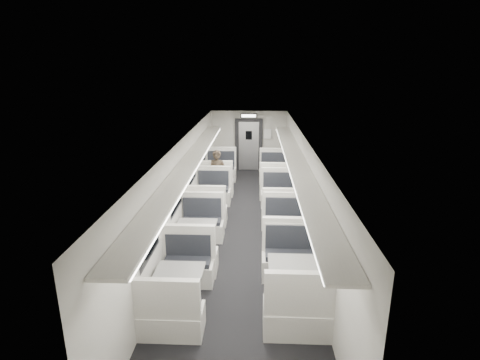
# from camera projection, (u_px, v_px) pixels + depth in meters

# --- Properties ---
(room) EXTENTS (3.24, 12.24, 2.64)m
(room) POSITION_uv_depth(u_px,v_px,m) (244.00, 187.00, 9.34)
(room) COLOR black
(room) RESTS_ON ground
(booth_left_a) EXTENTS (1.12, 2.27, 1.21)m
(booth_left_a) POSITION_uv_depth(u_px,v_px,m) (219.00, 176.00, 13.09)
(booth_left_a) COLOR beige
(booth_left_a) RESTS_ON room
(booth_left_b) EXTENTS (1.06, 2.14, 1.15)m
(booth_left_b) POSITION_uv_depth(u_px,v_px,m) (210.00, 200.00, 10.76)
(booth_left_b) COLOR beige
(booth_left_b) RESTS_ON room
(booth_left_c) EXTENTS (1.05, 2.14, 1.14)m
(booth_left_c) POSITION_uv_depth(u_px,v_px,m) (197.00, 238.00, 8.40)
(booth_left_c) COLOR beige
(booth_left_c) RESTS_ON room
(booth_left_d) EXTENTS (1.00, 2.03, 1.09)m
(booth_left_d) POSITION_uv_depth(u_px,v_px,m) (181.00, 286.00, 6.60)
(booth_left_d) COLOR beige
(booth_left_d) RESTS_ON room
(booth_right_a) EXTENTS (1.14, 2.31, 1.23)m
(booth_right_a) POSITION_uv_depth(u_px,v_px,m) (276.00, 178.00, 12.79)
(booth_right_a) COLOR beige
(booth_right_a) RESTS_ON room
(booth_right_b) EXTENTS (1.06, 2.15, 1.15)m
(booth_right_b) POSITION_uv_depth(u_px,v_px,m) (280.00, 203.00, 10.55)
(booth_right_b) COLOR beige
(booth_right_b) RESTS_ON room
(booth_right_c) EXTENTS (1.01, 2.05, 1.10)m
(booth_right_c) POSITION_uv_depth(u_px,v_px,m) (286.00, 236.00, 8.57)
(booth_right_c) COLOR beige
(booth_right_c) RESTS_ON room
(booth_right_d) EXTENTS (1.11, 2.24, 1.20)m
(booth_right_d) POSITION_uv_depth(u_px,v_px,m) (293.00, 281.00, 6.69)
(booth_right_d) COLOR beige
(booth_right_d) RESTS_ON room
(passenger) EXTENTS (0.63, 0.47, 1.57)m
(passenger) POSITION_uv_depth(u_px,v_px,m) (217.00, 175.00, 11.85)
(passenger) COLOR black
(passenger) RESTS_ON room
(window_a) EXTENTS (0.02, 1.18, 0.84)m
(window_a) POSITION_uv_depth(u_px,v_px,m) (203.00, 151.00, 12.61)
(window_a) COLOR black
(window_a) RESTS_ON room
(window_b) EXTENTS (0.02, 1.18, 0.84)m
(window_b) POSITION_uv_depth(u_px,v_px,m) (192.00, 168.00, 10.51)
(window_b) COLOR black
(window_b) RESTS_ON room
(window_c) EXTENTS (0.02, 1.18, 0.84)m
(window_c) POSITION_uv_depth(u_px,v_px,m) (176.00, 193.00, 8.41)
(window_c) COLOR black
(window_c) RESTS_ON room
(window_d) EXTENTS (0.02, 1.18, 0.84)m
(window_d) POSITION_uv_depth(u_px,v_px,m) (149.00, 235.00, 6.30)
(window_d) COLOR black
(window_d) RESTS_ON room
(luggage_rack_left) EXTENTS (0.46, 10.40, 0.09)m
(luggage_rack_left) POSITION_uv_depth(u_px,v_px,m) (191.00, 161.00, 8.90)
(luggage_rack_left) COLOR beige
(luggage_rack_left) RESTS_ON room
(luggage_rack_right) EXTENTS (0.46, 10.40, 0.09)m
(luggage_rack_right) POSITION_uv_depth(u_px,v_px,m) (296.00, 162.00, 8.79)
(luggage_rack_right) COLOR beige
(luggage_rack_right) RESTS_ON room
(vestibule_door) EXTENTS (1.10, 0.13, 2.10)m
(vestibule_door) POSITION_uv_depth(u_px,v_px,m) (249.00, 145.00, 15.06)
(vestibule_door) COLOR black
(vestibule_door) RESTS_ON room
(exit_sign) EXTENTS (0.62, 0.12, 0.16)m
(exit_sign) POSITION_uv_depth(u_px,v_px,m) (249.00, 116.00, 14.23)
(exit_sign) COLOR black
(exit_sign) RESTS_ON room
(wall_notice) EXTENTS (0.32, 0.02, 0.40)m
(wall_notice) POSITION_uv_depth(u_px,v_px,m) (268.00, 134.00, 14.88)
(wall_notice) COLOR white
(wall_notice) RESTS_ON room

